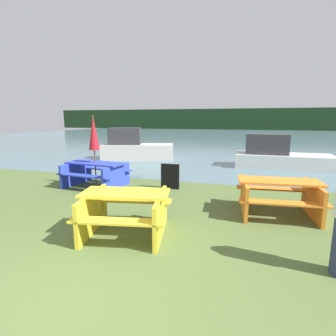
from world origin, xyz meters
name	(u,v)px	position (x,y,z in m)	size (l,w,h in m)	color
ground_plane	(55,319)	(0.00, 0.00, 0.00)	(60.00, 60.00, 0.00)	#516633
water	(234,136)	(0.00, 31.30, 0.00)	(60.00, 50.00, 0.00)	slate
far_treeline	(240,119)	(0.00, 51.30, 2.00)	(80.00, 1.60, 4.00)	#193319
picnic_table_yellow	(126,209)	(-0.21, 2.11, 0.47)	(1.78, 1.65, 0.79)	yellow
picnic_table_orange	(278,194)	(2.50, 3.98, 0.46)	(1.80, 1.53, 0.77)	orange
picnic_table_blue	(96,172)	(-2.62, 4.93, 0.46)	(1.91, 1.55, 0.75)	blue
umbrella_crimson	(94,133)	(-2.62, 4.93, 1.64)	(0.31, 0.31, 2.17)	brown
boat	(135,148)	(-3.79, 10.41, 0.59)	(3.84, 2.30, 1.61)	beige
boat_second	(278,156)	(3.05, 10.02, 0.51)	(3.89, 1.58, 1.43)	silver
signboard	(170,176)	(-0.35, 5.35, 0.38)	(0.55, 0.08, 0.75)	black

